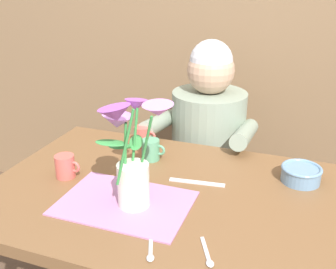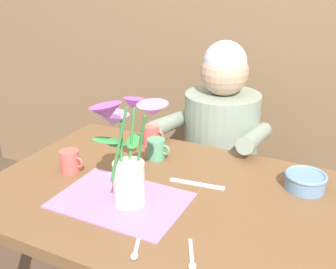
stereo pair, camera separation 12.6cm
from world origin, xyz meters
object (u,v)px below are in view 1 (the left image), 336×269
coffee_cup (143,136)px  ceramic_mug (66,166)px  flower_vase (132,155)px  ceramic_bowl (301,174)px  tea_cup (151,150)px  seated_person (207,160)px  dinner_knife (197,182)px

coffee_cup → ceramic_mug: size_ratio=1.00×
flower_vase → ceramic_bowl: flower_vase is taller
tea_cup → coffee_cup: (-0.08, 0.11, 0.00)m
ceramic_mug → seated_person: bearing=61.9°
tea_cup → coffee_cup: size_ratio=1.00×
ceramic_bowl → seated_person: bearing=137.1°
flower_vase → tea_cup: 0.35m
flower_vase → dinner_knife: flower_vase is taller
flower_vase → coffee_cup: 0.48m
dinner_knife → coffee_cup: 0.38m
dinner_knife → coffee_cup: size_ratio=2.04×
tea_cup → dinner_knife: bearing=-28.2°
dinner_knife → ceramic_mug: size_ratio=2.04×
flower_vase → coffee_cup: flower_vase is taller
ceramic_bowl → ceramic_mug: 0.81m
ceramic_bowl → coffee_cup: (-0.63, 0.10, 0.01)m
tea_cup → ceramic_mug: (-0.23, -0.23, 0.00)m
flower_vase → coffee_cup: bearing=110.1°
flower_vase → ceramic_bowl: 0.59m
tea_cup → coffee_cup: bearing=126.5°
flower_vase → dinner_knife: 0.30m
ceramic_bowl → coffee_cup: coffee_cup is taller
ceramic_bowl → flower_vase: bearing=-144.5°
flower_vase → ceramic_bowl: size_ratio=2.64×
seated_person → coffee_cup: bearing=-122.7°
flower_vase → dinner_knife: (0.14, 0.20, -0.17)m
flower_vase → ceramic_mug: flower_vase is taller
ceramic_bowl → dinner_knife: size_ratio=0.72×
dinner_knife → coffee_cup: (-0.30, 0.23, 0.04)m
tea_cup → ceramic_mug: bearing=-134.9°
seated_person → ceramic_bowl: size_ratio=8.35×
dinner_knife → ceramic_bowl: bearing=15.3°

